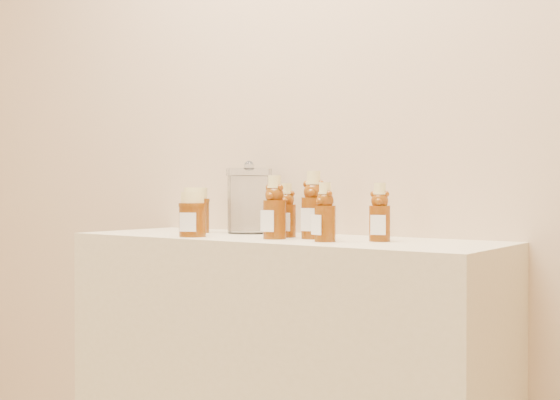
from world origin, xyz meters
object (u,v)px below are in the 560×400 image
Objects in this scene: honey_jar_left at (196,210)px; glass_canister at (249,198)px; bear_bottle_back_left at (286,207)px; bear_bottle_front_left at (275,203)px.

honey_jar_left is 0.65× the size of glass_canister.
bear_bottle_front_left reaches higher than bear_bottle_back_left.
bear_bottle_front_left is (0.02, -0.07, 0.01)m from bear_bottle_back_left.
honey_jar_left is (-0.34, 0.01, -0.01)m from bear_bottle_back_left.
bear_bottle_front_left is at bearing -36.73° from glass_canister.
bear_bottle_back_left is 0.08m from bear_bottle_front_left.
bear_bottle_front_left reaches higher than honey_jar_left.
honey_jar_left is 0.17m from glass_canister.
glass_canister is at bearing 30.95° from honey_jar_left.
bear_bottle_back_left is 0.21m from glass_canister.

